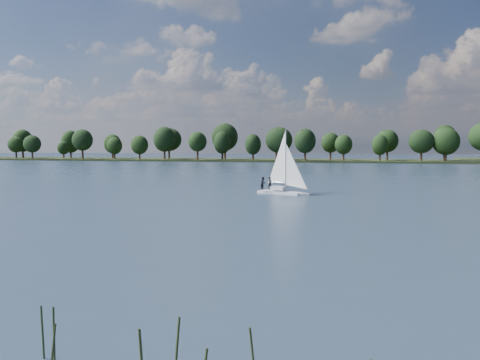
# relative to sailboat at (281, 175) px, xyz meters

# --- Properties ---
(ground) EXTENTS (700.00, 700.00, 0.00)m
(ground) POSITION_rel_sailboat_xyz_m (-3.93, 48.87, -2.56)
(ground) COLOR #233342
(ground) RESTS_ON ground
(far_shore) EXTENTS (660.00, 40.00, 1.50)m
(far_shore) POSITION_rel_sailboat_xyz_m (-3.93, 160.87, -2.56)
(far_shore) COLOR black
(far_shore) RESTS_ON ground
(sailboat) EXTENTS (7.22, 4.33, 9.19)m
(sailboat) POSITION_rel_sailboat_xyz_m (0.00, 0.00, 0.00)
(sailboat) COLOR silver
(sailboat) RESTS_ON ground
(treeline) EXTENTS (562.03, 73.84, 18.59)m
(treeline) POSITION_rel_sailboat_xyz_m (-8.47, 157.07, 5.51)
(treeline) COLOR black
(treeline) RESTS_ON ground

